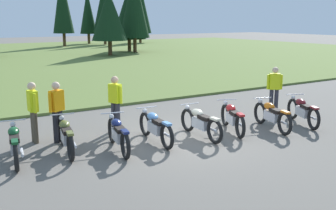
% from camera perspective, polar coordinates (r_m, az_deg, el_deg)
% --- Properties ---
extents(ground_plane, '(140.00, 140.00, 0.00)m').
position_cam_1_polar(ground_plane, '(11.08, 1.65, -5.11)').
color(ground_plane, '#605B54').
extents(grass_moorland, '(80.00, 44.00, 0.10)m').
position_cam_1_polar(grass_moorland, '(36.33, -22.68, 6.13)').
color(grass_moorland, '#5B7033').
rests_on(grass_moorland, ground).
extents(motorcycle_british_green, '(0.63, 2.09, 0.88)m').
position_cam_1_polar(motorcycle_british_green, '(10.05, -21.16, -5.17)').
color(motorcycle_british_green, black).
rests_on(motorcycle_british_green, ground).
extents(motorcycle_olive, '(0.64, 2.09, 0.88)m').
position_cam_1_polar(motorcycle_olive, '(10.32, -14.43, -4.27)').
color(motorcycle_olive, black).
rests_on(motorcycle_olive, ground).
extents(motorcycle_navy, '(0.67, 2.08, 0.88)m').
position_cam_1_polar(motorcycle_navy, '(10.22, -7.17, -4.14)').
color(motorcycle_navy, black).
rests_on(motorcycle_navy, ground).
extents(motorcycle_sky_blue, '(0.62, 2.10, 0.88)m').
position_cam_1_polar(motorcycle_sky_blue, '(10.83, -1.83, -3.12)').
color(motorcycle_sky_blue, black).
rests_on(motorcycle_sky_blue, ground).
extents(motorcycle_cream, '(0.62, 2.10, 0.88)m').
position_cam_1_polar(motorcycle_cream, '(11.32, 4.67, -2.48)').
color(motorcycle_cream, black).
rests_on(motorcycle_cream, ground).
extents(motorcycle_red, '(0.98, 1.98, 0.88)m').
position_cam_1_polar(motorcycle_red, '(11.99, 9.23, -1.76)').
color(motorcycle_red, black).
rests_on(motorcycle_red, ground).
extents(motorcycle_orange, '(0.78, 2.05, 0.88)m').
position_cam_1_polar(motorcycle_orange, '(12.52, 14.68, -1.41)').
color(motorcycle_orange, black).
rests_on(motorcycle_orange, ground).
extents(motorcycle_maroon, '(0.99, 1.97, 0.88)m').
position_cam_1_polar(motorcycle_maroon, '(13.40, 18.78, -0.78)').
color(motorcycle_maroon, black).
rests_on(motorcycle_maroon, ground).
extents(rider_in_hivis_vest, '(0.47, 0.38, 1.67)m').
position_cam_1_polar(rider_in_hivis_vest, '(14.51, 15.04, 2.46)').
color(rider_in_hivis_vest, '#2D2D38').
rests_on(rider_in_hivis_vest, ground).
extents(rider_checking_bike, '(0.50, 0.36, 1.67)m').
position_cam_1_polar(rider_checking_bike, '(11.12, -15.65, -0.45)').
color(rider_checking_bike, black).
rests_on(rider_checking_bike, ground).
extents(rider_near_row_end, '(0.22, 0.55, 1.67)m').
position_cam_1_polar(rider_near_row_end, '(11.26, -18.81, -0.50)').
color(rider_near_row_end, '#4C4233').
rests_on(rider_near_row_end, ground).
extents(rider_with_back_turned, '(0.33, 0.52, 1.67)m').
position_cam_1_polar(rider_with_back_turned, '(11.86, -7.59, 0.67)').
color(rider_with_back_turned, '#2D2D38').
rests_on(rider_with_back_turned, ground).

